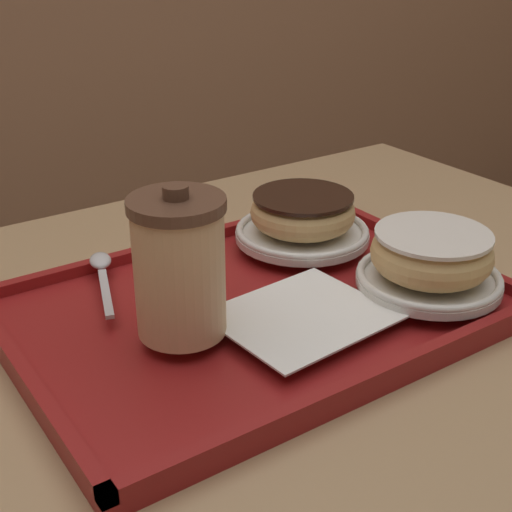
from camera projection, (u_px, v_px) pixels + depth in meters
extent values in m
cube|color=tan|center=(229.00, 331.00, 0.69)|extent=(1.06, 0.69, 0.03)
cube|color=maroon|center=(256.00, 310.00, 0.68)|extent=(0.46, 0.33, 0.01)
cube|color=maroon|center=(368.00, 379.00, 0.56)|extent=(0.46, 0.01, 0.01)
cube|color=maroon|center=(177.00, 243.00, 0.80)|extent=(0.46, 0.01, 0.01)
cube|color=maroon|center=(26.00, 376.00, 0.57)|extent=(0.01, 0.33, 0.01)
cube|color=maroon|center=(420.00, 245.00, 0.79)|extent=(0.01, 0.33, 0.01)
cube|color=white|center=(301.00, 315.00, 0.64)|extent=(0.15, 0.13, 0.00)
cylinder|color=#E0B784|center=(180.00, 272.00, 0.59)|extent=(0.08, 0.08, 0.11)
cylinder|color=brown|center=(176.00, 204.00, 0.57)|extent=(0.08, 0.08, 0.01)
cylinder|color=brown|center=(176.00, 192.00, 0.56)|extent=(0.02, 0.02, 0.01)
cylinder|color=white|center=(428.00, 281.00, 0.69)|extent=(0.14, 0.14, 0.01)
torus|color=white|center=(429.00, 276.00, 0.69)|extent=(0.14, 0.14, 0.01)
torus|color=#DBB270|center=(431.00, 254.00, 0.68)|extent=(0.12, 0.12, 0.04)
cylinder|color=white|center=(434.00, 234.00, 0.67)|extent=(0.11, 0.11, 0.00)
cylinder|color=white|center=(302.00, 235.00, 0.79)|extent=(0.15, 0.15, 0.01)
torus|color=white|center=(302.00, 230.00, 0.79)|extent=(0.15, 0.15, 0.01)
torus|color=#DBB270|center=(303.00, 212.00, 0.78)|extent=(0.12, 0.12, 0.03)
cylinder|color=black|center=(303.00, 197.00, 0.77)|extent=(0.11, 0.11, 0.00)
ellipsoid|color=silver|center=(100.00, 261.00, 0.73)|extent=(0.03, 0.04, 0.01)
cube|color=silver|center=(106.00, 293.00, 0.67)|extent=(0.04, 0.09, 0.00)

